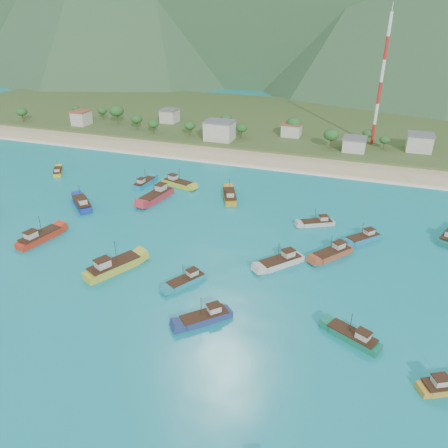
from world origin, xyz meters
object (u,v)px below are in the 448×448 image
(boat_23, at_px, (230,197))
(boat_5, at_px, (448,386))
(boat_24, at_px, (145,183))
(boat_1, at_px, (186,281))
(boat_10, at_px, (82,204))
(boat_14, at_px, (178,183))
(boat_11, at_px, (40,238))
(boat_21, at_px, (113,267))
(boat_6, at_px, (317,223))
(radio_tower, at_px, (381,82))
(boat_18, at_px, (205,318))
(boat_2, at_px, (157,196))
(boat_0, at_px, (332,254))
(boat_25, at_px, (58,172))
(boat_3, at_px, (363,238))
(boat_4, at_px, (281,262))
(boat_13, at_px, (353,337))

(boat_23, bearing_deg, boat_5, -69.73)
(boat_24, bearing_deg, boat_1, -49.94)
(boat_10, xyz_separation_m, boat_14, (18.54, 23.93, -0.06))
(boat_11, height_order, boat_21, boat_21)
(boat_5, bearing_deg, boat_6, -178.81)
(boat_1, height_order, boat_6, boat_1)
(radio_tower, bearing_deg, boat_1, -105.19)
(boat_18, height_order, boat_23, boat_23)
(boat_2, xyz_separation_m, boat_18, (34.11, -46.73, -0.34))
(radio_tower, distance_m, boat_2, 97.47)
(radio_tower, distance_m, boat_1, 119.23)
(boat_5, relative_size, boat_11, 0.78)
(boat_0, distance_m, boat_25, 97.72)
(boat_21, bearing_deg, boat_1, 29.56)
(boat_2, height_order, boat_25, boat_2)
(boat_3, relative_size, boat_4, 0.87)
(boat_6, bearing_deg, boat_0, 172.17)
(boat_21, bearing_deg, boat_10, 162.12)
(boat_13, relative_size, boat_18, 1.08)
(radio_tower, height_order, boat_11, radio_tower)
(boat_21, bearing_deg, boat_5, 16.25)
(radio_tower, height_order, boat_21, radio_tower)
(boat_10, bearing_deg, boat_21, -92.02)
(boat_3, relative_size, boat_25, 1.06)
(boat_1, relative_size, boat_13, 0.93)
(boat_3, distance_m, boat_18, 47.60)
(boat_5, height_order, boat_10, boat_10)
(boat_2, xyz_separation_m, boat_5, (73.73, -49.32, -0.40))
(boat_25, bearing_deg, boat_23, -35.50)
(boat_0, xyz_separation_m, boat_5, (21.02, -33.30, -0.13))
(boat_6, height_order, boat_21, boat_21)
(boat_0, xyz_separation_m, boat_14, (-51.49, 27.97, 0.06))
(boat_1, xyz_separation_m, boat_2, (-26.04, 37.03, 0.42))
(boat_5, distance_m, boat_23, 77.92)
(boat_14, bearing_deg, boat_13, 63.07)
(boat_4, bearing_deg, boat_0, -103.13)
(boat_1, height_order, boat_2, boat_2)
(boat_14, distance_m, boat_24, 10.59)
(boat_13, relative_size, boat_23, 0.84)
(boat_23, bearing_deg, boat_6, -40.91)
(boat_0, height_order, boat_1, boat_0)
(boat_21, bearing_deg, boat_6, 70.60)
(boat_10, bearing_deg, boat_4, -58.84)
(boat_1, xyz_separation_m, boat_24, (-34.93, 45.83, 0.08))
(boat_4, height_order, boat_5, boat_4)
(boat_6, xyz_separation_m, boat_18, (-12.89, -45.41, 0.09))
(boat_18, bearing_deg, boat_2, -9.23)
(boat_23, bearing_deg, boat_11, -154.60)
(boat_1, relative_size, boat_25, 1.08)
(boat_24, bearing_deg, boat_0, -19.19)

